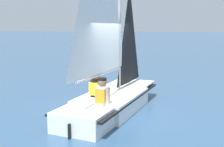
% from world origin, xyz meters
% --- Properties ---
extents(ground_plane, '(260.00, 260.00, 0.00)m').
position_xyz_m(ground_plane, '(0.00, 0.00, 0.00)').
color(ground_plane, '#2D4C6B').
extents(sailboat_main, '(2.23, 4.66, 5.99)m').
position_xyz_m(sailboat_main, '(-0.01, -0.07, 0.87)').
color(sailboat_main, white).
rests_on(sailboat_main, ground_plane).
extents(sailor_helm, '(0.35, 0.38, 1.16)m').
position_xyz_m(sailor_helm, '(-0.38, -0.38, 0.63)').
color(sailor_helm, black).
rests_on(sailor_helm, ground_plane).
extents(sailor_crew, '(0.35, 0.38, 1.16)m').
position_xyz_m(sailor_crew, '(0.01, -1.12, 0.63)').
color(sailor_crew, black).
rests_on(sailor_crew, ground_plane).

